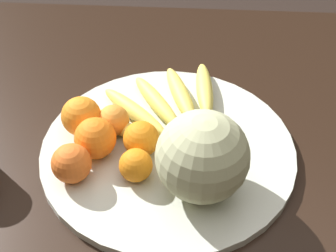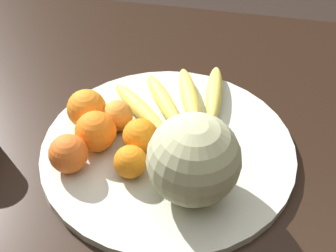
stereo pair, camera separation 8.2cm
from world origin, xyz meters
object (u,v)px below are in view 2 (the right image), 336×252
at_px(orange_mid_center, 130,162).
at_px(orange_top_small, 96,131).
at_px(melon, 194,160).
at_px(orange_back_right, 68,154).
at_px(kitchen_table, 140,162).
at_px(orange_back_left, 140,136).
at_px(fruit_bowl, 168,149).
at_px(banana_bunch, 166,103).
at_px(orange_front_left, 87,109).
at_px(orange_front_right, 117,116).

distance_m(orange_mid_center, orange_top_small, 0.09).
height_order(melon, orange_back_right, melon).
distance_m(melon, orange_mid_center, 0.12).
distance_m(kitchen_table, melon, 0.27).
distance_m(melon, orange_back_left, 0.14).
bearing_deg(kitchen_table, orange_top_small, -125.00).
xyz_separation_m(fruit_bowl, orange_back_right, (-0.16, -0.08, 0.04)).
height_order(kitchen_table, banana_bunch, banana_bunch).
bearing_deg(orange_top_small, orange_front_left, 122.84).
xyz_separation_m(orange_back_left, orange_back_right, (-0.11, -0.07, 0.00)).
bearing_deg(kitchen_table, orange_front_left, -165.56).
xyz_separation_m(orange_back_left, orange_top_small, (-0.08, -0.01, 0.00)).
distance_m(orange_front_left, orange_top_small, 0.07).
distance_m(kitchen_table, orange_back_left, 0.16).
bearing_deg(fruit_bowl, orange_top_small, -168.40).
bearing_deg(banana_bunch, orange_back_left, 136.62).
distance_m(kitchen_table, banana_bunch, 0.15).
height_order(melon, orange_mid_center, melon).
height_order(kitchen_table, orange_top_small, orange_top_small).
bearing_deg(orange_top_small, fruit_bowl, 11.60).
height_order(orange_front_left, orange_front_right, orange_front_left).
height_order(fruit_bowl, orange_front_left, orange_front_left).
xyz_separation_m(kitchen_table, orange_front_left, (-0.09, -0.02, 0.15)).
height_order(fruit_bowl, melon, melon).
height_order(orange_front_right, orange_back_left, orange_back_left).
bearing_deg(orange_front_left, orange_front_right, 1.00).
bearing_deg(melon, orange_top_small, 159.67).
xyz_separation_m(orange_front_right, orange_top_small, (-0.02, -0.06, 0.01)).
relative_size(orange_front_left, orange_back_right, 1.09).
xyz_separation_m(fruit_bowl, melon, (0.06, -0.09, 0.08)).
relative_size(kitchen_table, orange_front_right, 21.43).
xyz_separation_m(orange_back_right, orange_top_small, (0.03, 0.06, 0.00)).
distance_m(fruit_bowl, orange_mid_center, 0.10).
bearing_deg(orange_back_left, banana_bunch, 79.03).
xyz_separation_m(kitchen_table, orange_front_right, (-0.03, -0.02, 0.14)).
height_order(melon, orange_top_small, melon).
xyz_separation_m(orange_front_left, orange_back_right, (0.01, -0.12, -0.00)).
xyz_separation_m(fruit_bowl, orange_back_left, (-0.05, -0.02, 0.04)).
xyz_separation_m(kitchen_table, banana_bunch, (0.05, 0.05, 0.13)).
relative_size(banana_bunch, orange_back_left, 4.39).
distance_m(banana_bunch, orange_front_right, 0.11).
relative_size(orange_back_left, orange_back_right, 0.95).
bearing_deg(orange_top_small, orange_front_right, 68.06).
distance_m(melon, banana_bunch, 0.22).
xyz_separation_m(fruit_bowl, banana_bunch, (-0.02, 0.10, 0.02)).
xyz_separation_m(orange_front_right, orange_mid_center, (0.05, -0.11, -0.00)).
bearing_deg(fruit_bowl, orange_back_right, -151.45).
relative_size(orange_front_right, orange_mid_center, 1.02).
bearing_deg(fruit_bowl, orange_back_left, -159.08).
bearing_deg(orange_front_right, orange_back_left, -40.70).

